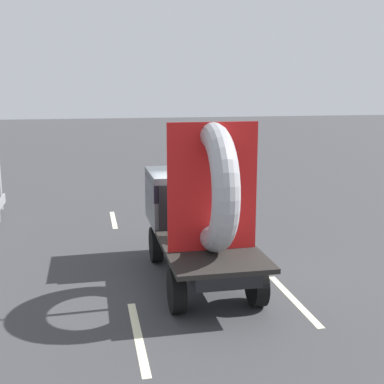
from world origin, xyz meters
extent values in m
plane|color=#38383A|center=(0.00, 0.00, 0.00)|extent=(120.00, 120.00, 0.00)
cylinder|color=black|center=(-1.16, 1.17, 0.46)|extent=(0.28, 0.91, 0.91)
cylinder|color=black|center=(0.54, 1.17, 0.46)|extent=(0.28, 0.91, 0.91)
cylinder|color=black|center=(-1.16, -2.01, 0.46)|extent=(0.28, 0.91, 0.91)
cylinder|color=black|center=(0.54, -2.01, 0.46)|extent=(0.28, 0.91, 0.91)
cube|color=black|center=(-0.31, -0.39, 0.90)|extent=(1.30, 5.11, 0.25)
cube|color=#4C5156|center=(-0.31, 1.17, 1.70)|extent=(2.00, 1.99, 1.35)
cube|color=black|center=(-0.31, 1.12, 2.00)|extent=(2.02, 1.89, 0.44)
cube|color=black|center=(-0.31, -1.38, 1.08)|extent=(2.00, 3.12, 0.10)
cube|color=black|center=(-0.31, 0.13, 1.68)|extent=(1.80, 0.08, 1.10)
torus|color=#9E9EA3|center=(-0.31, -1.53, 2.47)|extent=(0.55, 2.70, 2.70)
cube|color=red|center=(-0.31, -1.53, 2.47)|extent=(1.90, 0.03, 2.70)
cylinder|color=black|center=(2.40, 15.65, 0.31)|extent=(0.21, 0.61, 0.61)
cylinder|color=black|center=(3.90, 15.65, 0.31)|extent=(0.21, 0.61, 0.61)
cylinder|color=black|center=(2.40, 13.08, 0.31)|extent=(0.21, 0.61, 0.61)
cylinder|color=black|center=(3.90, 13.08, 0.31)|extent=(0.21, 0.61, 0.61)
cube|color=silver|center=(3.15, 14.36, 0.57)|extent=(1.72, 4.02, 0.53)
cube|color=black|center=(3.15, 14.27, 1.07)|extent=(1.55, 2.25, 0.48)
cube|color=beige|center=(-2.04, -2.88, 0.00)|extent=(0.16, 2.91, 0.01)
cube|color=beige|center=(-2.04, 5.65, 0.00)|extent=(0.16, 2.29, 0.01)
cube|color=beige|center=(1.42, -1.91, 0.00)|extent=(0.16, 2.76, 0.01)
cube|color=beige|center=(1.42, 6.10, 0.00)|extent=(0.16, 2.94, 0.01)
cylinder|color=black|center=(4.98, 25.39, 0.28)|extent=(0.20, 0.57, 0.57)
cylinder|color=black|center=(6.36, 25.39, 0.28)|extent=(0.20, 0.57, 0.57)
cylinder|color=black|center=(4.98, 23.00, 0.28)|extent=(0.20, 0.57, 0.57)
cylinder|color=black|center=(6.36, 23.00, 0.28)|extent=(0.20, 0.57, 0.57)
cube|color=#33723F|center=(5.67, 24.19, 0.53)|extent=(1.60, 3.73, 0.49)
cube|color=black|center=(5.67, 24.11, 1.00)|extent=(1.44, 2.09, 0.44)
camera|label=1|loc=(-2.81, -11.73, 4.57)|focal=48.43mm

